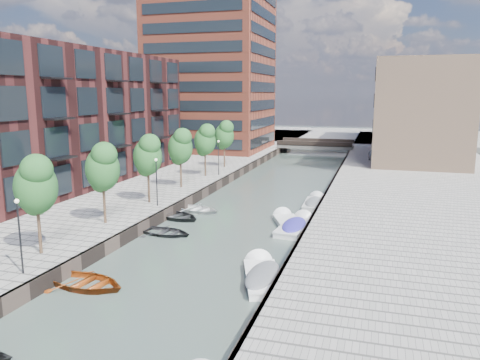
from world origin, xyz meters
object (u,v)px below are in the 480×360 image
at_px(sloop_4, 177,219).
at_px(motorboat_1, 262,275).
at_px(tree_5, 205,139).
at_px(tree_4, 180,146).
at_px(motorboat_4, 315,203).
at_px(bridge, 316,145).
at_px(motorboat_2, 287,223).
at_px(tree_6, 224,134).
at_px(sloop_3, 197,212).
at_px(sloop_2, 86,287).
at_px(tree_3, 148,154).
at_px(motorboat_3, 296,226).
at_px(car, 374,154).
at_px(sloop_1, 166,235).
at_px(tree_2, 102,166).
at_px(tree_1, 36,184).

xyz_separation_m(sloop_4, motorboat_1, (10.19, -10.69, 0.22)).
relative_size(tree_5, motorboat_1, 1.04).
relative_size(tree_4, motorboat_4, 1.15).
relative_size(bridge, motorboat_2, 2.38).
bearing_deg(motorboat_2, tree_6, 120.70).
xyz_separation_m(tree_4, sloop_3, (3.90, -5.32, -5.31)).
relative_size(bridge, sloop_2, 2.72).
relative_size(tree_6, motorboat_2, 1.09).
distance_m(tree_3, sloop_3, 6.80).
relative_size(motorboat_3, car, 1.34).
relative_size(tree_3, sloop_1, 1.43).
distance_m(tree_6, sloop_1, 27.34).
bearing_deg(sloop_1, tree_3, 44.31).
xyz_separation_m(sloop_2, motorboat_4, (9.51, 22.78, 0.21)).
bearing_deg(motorboat_2, car, 79.80).
bearing_deg(tree_2, bridge, 81.05).
xyz_separation_m(tree_2, sloop_3, (3.90, 8.68, -5.31)).
bearing_deg(sloop_2, tree_1, 76.35).
height_order(sloop_1, motorboat_1, motorboat_1).
height_order(sloop_1, sloop_3, sloop_3).
relative_size(sloop_1, car, 0.99).
relative_size(tree_1, tree_2, 1.00).
xyz_separation_m(motorboat_2, motorboat_4, (1.23, 7.24, 0.11)).
bearing_deg(tree_4, tree_5, 90.00).
height_order(tree_4, car, tree_4).
xyz_separation_m(tree_6, sloop_1, (4.19, -26.49, -5.31)).
bearing_deg(tree_3, tree_2, -90.00).
xyz_separation_m(tree_6, motorboat_2, (12.51, -21.08, -5.21)).
relative_size(sloop_2, motorboat_2, 0.87).
height_order(tree_6, sloop_2, tree_6).
xyz_separation_m(tree_2, motorboat_1, (13.29, -4.74, -5.09)).
bearing_deg(motorboat_1, sloop_2, -156.86).
xyz_separation_m(tree_1, tree_4, (0.00, 21.00, 0.00)).
distance_m(tree_1, motorboat_1, 14.41).
height_order(tree_5, tree_6, same).
distance_m(tree_2, tree_4, 14.00).
distance_m(sloop_3, motorboat_2, 8.79).
relative_size(sloop_2, motorboat_3, 0.85).
relative_size(motorboat_1, motorboat_2, 1.04).
distance_m(tree_1, tree_4, 21.00).
relative_size(tree_1, motorboat_4, 1.15).
distance_m(tree_5, motorboat_3, 20.88).
bearing_deg(tree_4, motorboat_2, -29.48).
xyz_separation_m(tree_1, sloop_1, (4.19, 8.51, -5.31)).
bearing_deg(motorboat_2, sloop_4, -174.09).
relative_size(tree_2, car, 1.42).
height_order(sloop_1, motorboat_4, motorboat_4).
height_order(tree_2, sloop_2, tree_2).
xyz_separation_m(tree_3, motorboat_3, (13.40, -1.17, -5.09)).
bearing_deg(motorboat_2, motorboat_1, -86.22).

